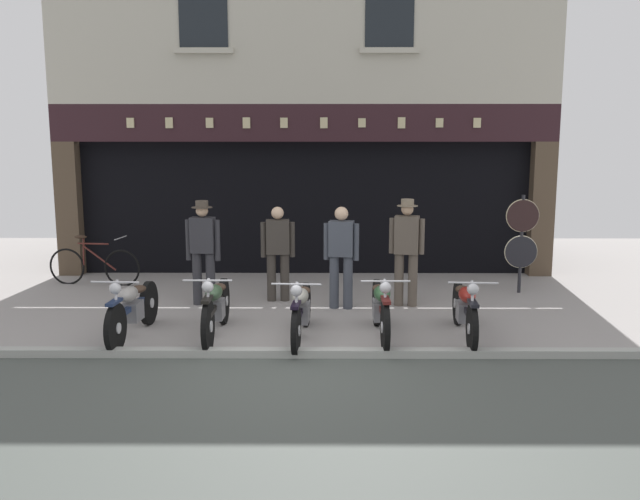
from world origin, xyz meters
TOP-DOWN VIEW (x-y plane):
  - ground at (0.00, -0.98)m, footprint 21.65×22.00m
  - shop_facade at (-0.00, 6.98)m, footprint 9.95×4.42m
  - motorcycle_left at (-2.21, 0.87)m, footprint 0.62×1.95m
  - motorcycle_center_left at (-1.09, 0.92)m, footprint 0.62×2.00m
  - motorcycle_center at (0.07, 0.81)m, footprint 0.62×1.97m
  - motorcycle_center_right at (1.14, 0.87)m, footprint 0.62×1.97m
  - motorcycle_right at (2.28, 0.89)m, footprint 0.62×1.97m
  - salesman_left at (-1.57, 2.72)m, footprint 0.56×0.33m
  - shopkeeper_center at (-0.38, 2.99)m, footprint 0.56×0.26m
  - salesman_right at (0.64, 2.50)m, footprint 0.55×0.28m
  - assistant_far_right at (1.69, 2.66)m, footprint 0.55×0.33m
  - tyre_sign_pole at (3.79, 3.60)m, footprint 0.57×0.06m
  - advert_board_near at (-1.69, 5.40)m, footprint 0.80×0.03m
  - leaning_bicycle at (-3.85, 4.21)m, footprint 1.74×0.50m

SIDE VIEW (x-z plane):
  - ground at x=0.00m, z-range -0.13..0.05m
  - leaning_bicycle at x=-3.85m, z-range -0.10..0.83m
  - motorcycle_center at x=0.07m, z-range -0.04..0.87m
  - motorcycle_right at x=2.28m, z-range -0.04..0.87m
  - motorcycle_left at x=-2.21m, z-range -0.04..0.88m
  - motorcycle_center_left at x=-1.09m, z-range -0.03..0.89m
  - motorcycle_center_right at x=1.14m, z-range -0.03..0.89m
  - shopkeeper_center at x=-0.38m, z-range 0.08..1.65m
  - salesman_right at x=0.64m, z-range 0.09..1.71m
  - salesman_left at x=-1.57m, z-range 0.09..1.78m
  - assistant_far_right at x=1.69m, z-range 0.09..1.82m
  - tyre_sign_pole at x=3.79m, z-range 0.16..1.87m
  - advert_board_near at x=-1.69m, z-range 1.22..2.17m
  - shop_facade at x=0.00m, z-range -1.60..5.20m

